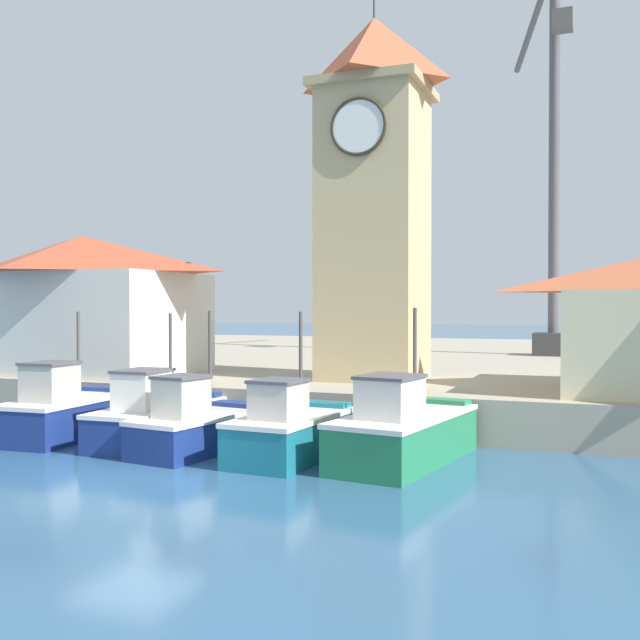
% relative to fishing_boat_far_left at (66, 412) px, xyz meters
% --- Properties ---
extents(ground_plane, '(300.00, 300.00, 0.00)m').
position_rel_fishing_boat_far_left_xyz_m(ground_plane, '(5.17, -3.91, -0.79)').
color(ground_plane, '#2D567A').
extents(quay_wharf, '(120.00, 40.00, 1.35)m').
position_rel_fishing_boat_far_left_xyz_m(quay_wharf, '(5.17, 22.97, -0.12)').
color(quay_wharf, '#9E937F').
rests_on(quay_wharf, ground).
extents(fishing_boat_far_left, '(2.23, 4.62, 3.79)m').
position_rel_fishing_boat_far_left_xyz_m(fishing_boat_far_left, '(0.00, 0.00, 0.00)').
color(fishing_boat_far_left, navy).
rests_on(fishing_boat_far_left, ground).
extents(fishing_boat_left_outer, '(2.15, 5.17, 3.75)m').
position_rel_fishing_boat_far_left_xyz_m(fishing_boat_left_outer, '(2.96, 0.41, -0.06)').
color(fishing_boat_left_outer, navy).
rests_on(fishing_boat_left_outer, ground).
extents(fishing_boat_left_inner, '(2.39, 4.31, 3.83)m').
position_rel_fishing_boat_far_left_xyz_m(fishing_boat_left_inner, '(4.78, -0.48, -0.08)').
color(fishing_boat_left_inner, navy).
rests_on(fishing_boat_left_inner, ground).
extents(fishing_boat_mid_left, '(2.21, 4.32, 3.81)m').
position_rel_fishing_boat_far_left_xyz_m(fishing_boat_mid_left, '(7.50, -0.39, -0.06)').
color(fishing_boat_mid_left, '#196B7F').
rests_on(fishing_boat_mid_left, ground).
extents(fishing_boat_center, '(2.88, 5.46, 3.91)m').
position_rel_fishing_boat_far_left_xyz_m(fishing_boat_center, '(10.34, 0.22, -0.00)').
color(fishing_boat_center, '#237A4C').
rests_on(fishing_boat_center, ground).
extents(clock_tower, '(3.89, 3.89, 14.46)m').
position_rel_fishing_boat_far_left_xyz_m(clock_tower, '(7.31, 7.52, 7.32)').
color(clock_tower, tan).
rests_on(clock_tower, quay_wharf).
extents(warehouse_left, '(9.12, 6.30, 5.41)m').
position_rel_fishing_boat_far_left_xyz_m(warehouse_left, '(-4.42, 6.26, 3.32)').
color(warehouse_left, silver).
rests_on(warehouse_left, quay_wharf).
extents(port_crane_near, '(3.91, 8.68, 21.20)m').
position_rel_fishing_boat_far_left_xyz_m(port_crane_near, '(12.32, 23.73, 8.72)').
color(port_crane_near, '#353539').
rests_on(port_crane_near, quay_wharf).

